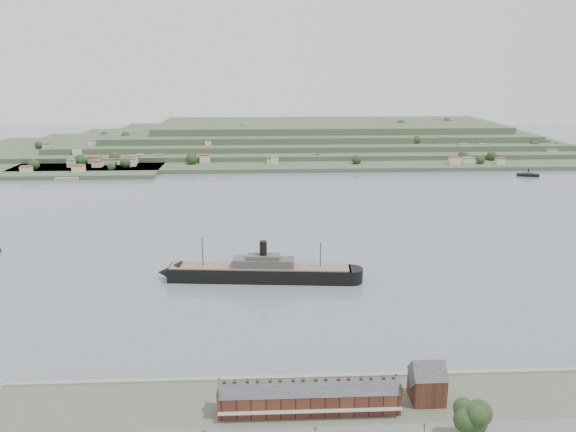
{
  "coord_description": "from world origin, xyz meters",
  "views": [
    {
      "loc": [
        -23.66,
        -317.85,
        104.78
      ],
      "look_at": [
        -6.99,
        30.0,
        10.18
      ],
      "focal_mm": 35.0,
      "sensor_mm": 36.0,
      "label": 1
    }
  ],
  "objects_px": {
    "terrace_row": "(309,397)",
    "gabled_building": "(427,382)",
    "steamship": "(255,272)",
    "fig_tree": "(473,417)"
  },
  "relations": [
    {
      "from": "terrace_row",
      "to": "gabled_building",
      "type": "xyz_separation_m",
      "value": [
        37.5,
        4.02,
        1.34
      ]
    },
    {
      "from": "steamship",
      "to": "fig_tree",
      "type": "height_order",
      "value": "steamship"
    },
    {
      "from": "gabled_building",
      "to": "steamship",
      "type": "relative_size",
      "value": 0.14
    },
    {
      "from": "terrace_row",
      "to": "gabled_building",
      "type": "bearing_deg",
      "value": 6.12
    },
    {
      "from": "fig_tree",
      "to": "steamship",
      "type": "bearing_deg",
      "value": 115.37
    },
    {
      "from": "gabled_building",
      "to": "steamship",
      "type": "height_order",
      "value": "steamship"
    },
    {
      "from": "fig_tree",
      "to": "terrace_row",
      "type": "bearing_deg",
      "value": 158.99
    },
    {
      "from": "steamship",
      "to": "fig_tree",
      "type": "distance_m",
      "value": 144.29
    },
    {
      "from": "terrace_row",
      "to": "gabled_building",
      "type": "height_order",
      "value": "gabled_building"
    },
    {
      "from": "gabled_building",
      "to": "steamship",
      "type": "distance_m",
      "value": 122.53
    }
  ]
}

